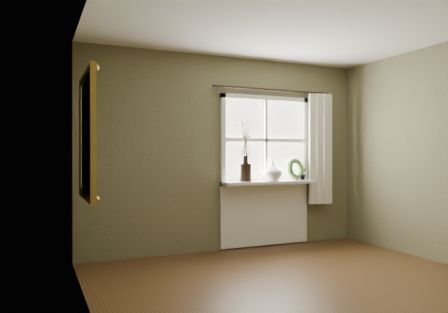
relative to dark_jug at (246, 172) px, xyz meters
The scene contains 15 objects.
floor 2.37m from the dark_jug, 95.07° to the right, with size 4.50×4.50×0.00m, color #432A15.
ceiling 2.64m from the dark_jug, 95.07° to the right, with size 4.50×4.50×0.00m, color silver.
wall_back 0.37m from the dark_jug, 136.24° to the left, with size 4.00×0.10×2.60m, color brown.
wall_left 3.09m from the dark_jug, 136.55° to the right, with size 0.10×4.50×2.60m, color brown.
window_frame 0.58m from the dark_jug, 16.71° to the left, with size 1.36×0.06×1.24m.
window_sill 0.39m from the dark_jug, ahead, with size 1.36×0.26×0.04m, color white.
window_apron 0.69m from the dark_jug, 16.90° to the left, with size 1.36×0.04×0.88m, color white.
dark_jug is the anchor object (origin of this frame).
cream_vase 0.42m from the dark_jug, ahead, with size 0.26×0.26×0.27m, color beige.
wreath 0.82m from the dark_jug, ahead, with size 0.32×0.32×0.08m, color #334B21.
potted_plant_left 0.06m from the dark_jug, behind, with size 0.08×0.05×0.15m, color #334B21.
potted_plant_right 0.92m from the dark_jug, ahead, with size 0.10×0.08×0.18m, color #334B21.
curtain 1.24m from the dark_jug, ahead, with size 0.36×0.12×1.59m, color beige.
curtain_rod 1.23m from the dark_jug, ahead, with size 0.03×0.03×1.84m, color black.
gilt_mirror 2.39m from the dark_jug, 156.24° to the right, with size 0.10×1.01×1.20m.
Camera 1 is at (-2.43, -3.11, 1.28)m, focal length 35.00 mm.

